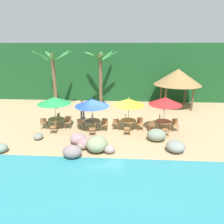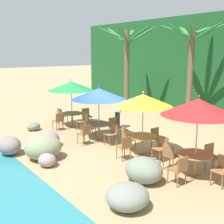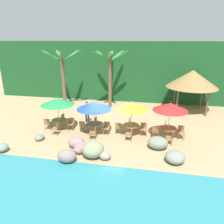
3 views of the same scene
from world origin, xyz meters
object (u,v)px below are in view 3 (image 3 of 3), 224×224
at_px(chair_yellow_left, 119,127).
at_px(palapa_hut, 192,79).
at_px(umbrella_green, 57,102).
at_px(umbrella_yellow, 132,106).
at_px(chair_blue_left, 83,126).
at_px(palm_tree_nearest, 62,69).
at_px(chair_blue_seaward, 107,127).
at_px(chair_yellow_right, 130,133).
at_px(dining_table_blue, 95,125).
at_px(chair_green_right, 56,128).
at_px(chair_blue_inland, 97,122).
at_px(palm_tree_second, 110,68).
at_px(dining_table_green, 59,122).
at_px(umbrella_blue, 94,106).
at_px(dining_table_yellow, 131,127).
at_px(chair_green_inland, 64,119).
at_px(chair_yellow_inland, 131,123).
at_px(waiter_in_white, 87,110).
at_px(chair_green_seaward, 71,123).
at_px(umbrella_red, 170,107).
at_px(chair_blue_right, 94,132).
at_px(chair_yellow_seaward, 144,128).
at_px(dining_table_red, 168,130).
at_px(chair_red_inland, 167,126).
at_px(chair_red_left, 155,131).
at_px(chair_red_right, 171,137).
at_px(chair_green_left, 47,123).
at_px(chair_red_seaward, 181,131).

bearing_deg(chair_yellow_left, palapa_hut, 47.95).
bearing_deg(umbrella_green, umbrella_yellow, 0.60).
bearing_deg(chair_blue_left, palm_tree_nearest, 124.07).
bearing_deg(umbrella_green, chair_blue_seaward, -1.72).
height_order(umbrella_green, chair_yellow_right, umbrella_green).
relative_size(dining_table_blue, chair_blue_left, 1.26).
relative_size(chair_green_right, chair_yellow_left, 1.00).
height_order(chair_blue_inland, palm_tree_second, palm_tree_second).
bearing_deg(dining_table_green, chair_blue_seaward, -1.72).
xyz_separation_m(umbrella_blue, dining_table_yellow, (2.50, 0.23, -1.42)).
relative_size(umbrella_green, palm_tree_nearest, 0.46).
distance_m(chair_green_inland, chair_yellow_inland, 5.07).
distance_m(chair_green_inland, waiter_in_white, 1.84).
relative_size(chair_green_seaward, palm_tree_nearest, 0.16).
bearing_deg(chair_blue_left, dining_table_green, 174.84).
xyz_separation_m(umbrella_blue, umbrella_red, (4.94, 0.18, 0.16)).
height_order(chair_blue_seaward, chair_blue_right, same).
height_order(chair_yellow_seaward, chair_yellow_right, same).
xyz_separation_m(umbrella_green, chair_green_seaward, (0.84, 0.15, -1.60)).
xyz_separation_m(dining_table_red, palm_tree_second, (-5.06, 5.95, 3.10)).
relative_size(chair_yellow_inland, chair_yellow_right, 1.00).
relative_size(dining_table_yellow, chair_yellow_left, 1.26).
relative_size(chair_blue_right, chair_red_inland, 1.00).
xyz_separation_m(chair_blue_seaward, chair_red_left, (3.26, -0.10, 0.00)).
relative_size(chair_blue_seaward, dining_table_yellow, 0.79).
bearing_deg(chair_green_right, dining_table_green, 100.79).
relative_size(chair_blue_inland, chair_red_right, 1.00).
height_order(dining_table_blue, palm_tree_second, palm_tree_second).
distance_m(chair_green_left, palm_tree_second, 7.71).
xyz_separation_m(chair_green_left, dining_table_blue, (3.51, 0.00, 0.10)).
bearing_deg(palapa_hut, chair_yellow_seaward, -122.64).
relative_size(dining_table_green, chair_green_left, 1.26).
height_order(chair_green_left, chair_yellow_inland, same).
xyz_separation_m(chair_blue_right, waiter_in_white, (-1.30, 2.71, 0.47)).
distance_m(dining_table_blue, palm_tree_second, 6.88).
height_order(chair_green_seaward, chair_yellow_left, same).
relative_size(chair_blue_seaward, chair_red_left, 1.00).
bearing_deg(chair_red_inland, chair_blue_left, -169.94).
bearing_deg(umbrella_yellow, chair_red_inland, 18.45).
bearing_deg(chair_blue_left, chair_yellow_right, -10.63).
bearing_deg(chair_red_seaward, palm_tree_nearest, 154.68).
bearing_deg(chair_blue_left, chair_blue_seaward, 1.95).
xyz_separation_m(dining_table_blue, umbrella_red, (4.94, 0.18, 1.58)).
xyz_separation_m(chair_green_left, chair_blue_right, (3.70, -0.83, 0.00)).
relative_size(dining_table_blue, palapa_hut, 0.25).
distance_m(dining_table_yellow, umbrella_red, 2.90).
xyz_separation_m(dining_table_green, umbrella_red, (7.61, 0.01, 1.58)).
bearing_deg(palapa_hut, chair_yellow_right, -123.70).
height_order(dining_table_green, waiter_in_white, waiter_in_white).
bearing_deg(chair_red_seaward, dining_table_red, -171.05).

